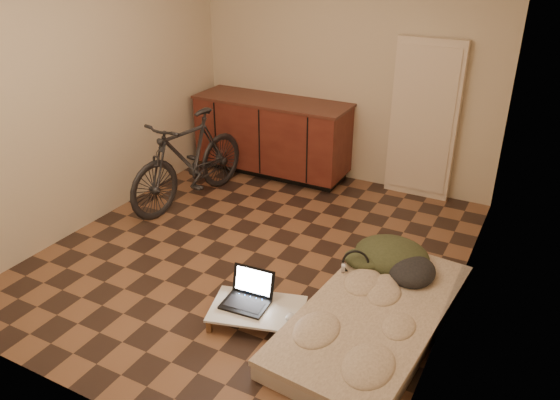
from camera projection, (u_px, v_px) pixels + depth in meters
The scene contains 10 objects.
room_shell at pixel (252, 115), 4.41m from camera, with size 3.50×4.00×2.60m.
cabinets at pixel (272, 136), 6.45m from camera, with size 1.84×0.62×0.91m.
appliance_panel at pixel (424, 120), 5.75m from camera, with size 0.70×0.10×1.70m, color beige.
bicycle at pixel (189, 155), 5.71m from camera, with size 0.49×1.65×1.07m, color black.
futon at pixel (374, 317), 4.01m from camera, with size 1.07×1.96×0.16m.
clothing_pile at pixel (397, 251), 4.45m from camera, with size 0.66×0.55×0.26m, color #323921, non-canonical shape.
headphones at pixel (356, 262), 4.39m from camera, with size 0.24×0.22×0.16m, color black, non-canonical shape.
lap_desk at pixel (257, 309), 4.06m from camera, with size 0.79×0.62×0.11m.
laptop at pixel (248, 296), 4.11m from camera, with size 0.36×0.33×0.23m.
mouse at pixel (290, 317), 3.94m from camera, with size 0.06×0.09×0.03m, color silver.
Camera 1 is at (2.21, -3.66, 2.62)m, focal length 35.00 mm.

